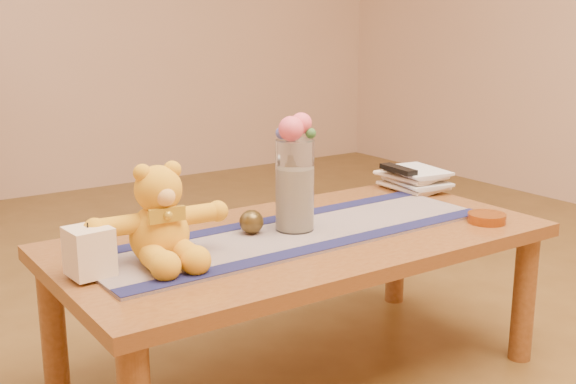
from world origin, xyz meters
TOP-DOWN VIEW (x-y plane):
  - floor at (0.00, 0.00)m, footprint 5.50×5.50m
  - coffee_table_top at (0.00, 0.00)m, footprint 1.40×0.70m
  - table_leg_fr at (0.64, -0.29)m, footprint 0.07×0.07m
  - table_leg_bl at (-0.64, 0.29)m, footprint 0.07×0.07m
  - table_leg_br at (0.64, 0.29)m, footprint 0.07×0.07m
  - persian_runner at (-0.02, 0.00)m, footprint 1.21×0.37m
  - runner_border_near at (-0.02, -0.14)m, footprint 1.20×0.08m
  - runner_border_far at (-0.02, 0.15)m, footprint 1.20×0.08m
  - teddy_bear at (-0.44, 0.00)m, footprint 0.36×0.31m
  - pillar_candle at (-0.62, -0.00)m, footprint 0.10×0.10m
  - candle_wick at (-0.62, -0.00)m, footprint 0.00×0.00m
  - glass_vase at (-0.01, 0.03)m, footprint 0.11×0.11m
  - potpourri_fill at (-0.01, 0.03)m, footprint 0.09×0.09m
  - rose_left at (-0.03, 0.02)m, footprint 0.07×0.07m
  - rose_right at (0.02, 0.03)m, footprint 0.06×0.06m
  - blue_flower_back at (0.00, 0.06)m, footprint 0.04×0.04m
  - blue_flower_side at (-0.04, 0.05)m, footprint 0.04×0.04m
  - leaf_sprig at (0.03, 0.01)m, footprint 0.03×0.03m
  - bronze_ball at (-0.13, 0.06)m, footprint 0.09×0.09m
  - book_bottom at (0.56, 0.22)m, footprint 0.17×0.23m
  - book_lower at (0.57, 0.21)m, footprint 0.20×0.25m
  - book_upper at (0.56, 0.22)m, footprint 0.17×0.23m
  - book_top at (0.56, 0.22)m, footprint 0.19×0.25m
  - tv_remote at (0.56, 0.21)m, footprint 0.06×0.16m
  - amber_dish at (0.52, -0.22)m, footprint 0.14×0.14m

SIDE VIEW (x-z plane):
  - floor at x=0.00m, z-range 0.00..0.00m
  - table_leg_fr at x=0.64m, z-range 0.00..0.41m
  - table_leg_bl at x=-0.64m, z-range 0.00..0.41m
  - table_leg_br at x=0.64m, z-range 0.00..0.41m
  - coffee_table_top at x=0.00m, z-range 0.41..0.45m
  - persian_runner at x=-0.02m, z-range 0.45..0.46m
  - runner_border_near at x=-0.02m, z-range 0.46..0.46m
  - runner_border_far at x=-0.02m, z-range 0.46..0.46m
  - book_bottom at x=0.56m, z-range 0.45..0.47m
  - amber_dish at x=0.52m, z-range 0.45..0.48m
  - book_lower at x=0.57m, z-range 0.47..0.49m
  - bronze_ball at x=-0.13m, z-range 0.46..0.53m
  - book_upper at x=0.56m, z-range 0.49..0.51m
  - pillar_candle at x=-0.62m, z-range 0.46..0.57m
  - book_top at x=0.56m, z-range 0.51..0.53m
  - tv_remote at x=0.56m, z-range 0.53..0.54m
  - potpourri_fill at x=-0.01m, z-range 0.46..0.64m
  - teddy_bear at x=-0.44m, z-range 0.46..0.69m
  - candle_wick at x=-0.62m, z-range 0.57..0.59m
  - glass_vase at x=-0.01m, z-range 0.46..0.72m
  - leaf_sprig at x=0.03m, z-range 0.72..0.75m
  - blue_flower_side at x=-0.04m, z-range 0.72..0.76m
  - blue_flower_back at x=0.00m, z-range 0.72..0.77m
  - rose_left at x=-0.03m, z-range 0.72..0.79m
  - rose_right at x=0.02m, z-range 0.73..0.79m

